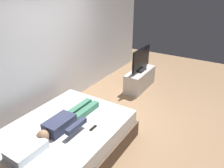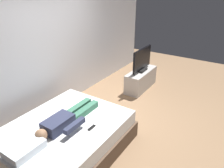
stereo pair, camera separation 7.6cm
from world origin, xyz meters
The scene contains 8 objects.
ground_plane centered at (0.00, 0.00, 0.00)m, with size 10.00×10.00×0.00m, color #8C6B4C.
back_wall centered at (0.40, 1.57, 1.40)m, with size 6.40×0.10×2.80m, color silver.
bed centered at (-1.01, 0.35, 0.26)m, with size 2.05×1.61×0.54m.
pillow centered at (-1.71, 0.35, 0.60)m, with size 0.48×0.34×0.12m, color white.
person centered at (-0.98, 0.32, 0.62)m, with size 1.26×0.46×0.18m.
remote centered at (-0.83, -0.08, 0.55)m, with size 0.15×0.04×0.02m, color black.
tv_stand centered at (1.80, 0.36, 0.25)m, with size 1.10×0.40×0.50m, color #B7B2AD.
tv centered at (1.80, 0.36, 0.78)m, with size 0.88×0.20×0.59m.
Camera 1 is at (-2.94, -1.75, 2.59)m, focal length 34.45 mm.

